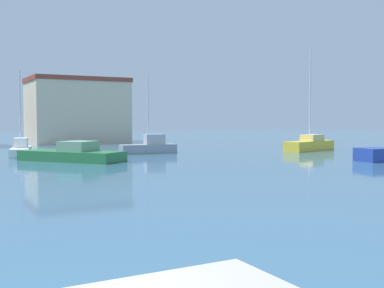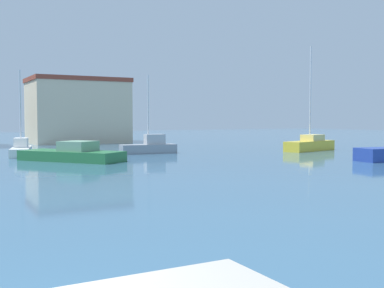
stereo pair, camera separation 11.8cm
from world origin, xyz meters
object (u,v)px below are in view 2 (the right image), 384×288
(sailboat_white_behind_lamppost, at_px, (21,149))
(sailboat_grey_distant_east, at_px, (150,146))
(sailboat_yellow_inner_mooring, at_px, (310,144))
(motorboat_green_near_pier, at_px, (73,154))

(sailboat_white_behind_lamppost, relative_size, sailboat_grey_distant_east, 1.02)
(sailboat_yellow_inner_mooring, xyz_separation_m, motorboat_green_near_pier, (-21.31, -0.17, -0.13))
(sailboat_grey_distant_east, bearing_deg, sailboat_yellow_inner_mooring, -15.66)
(sailboat_yellow_inner_mooring, height_order, motorboat_green_near_pier, sailboat_yellow_inner_mooring)
(sailboat_yellow_inner_mooring, bearing_deg, sailboat_grey_distant_east, 164.34)
(sailboat_yellow_inner_mooring, xyz_separation_m, sailboat_white_behind_lamppost, (-23.63, 6.33, -0.09))
(sailboat_white_behind_lamppost, bearing_deg, motorboat_green_near_pier, -70.36)
(sailboat_grey_distant_east, bearing_deg, sailboat_white_behind_lamppost, 165.97)
(sailboat_white_behind_lamppost, distance_m, sailboat_grey_distant_east, 10.04)
(sailboat_white_behind_lamppost, bearing_deg, sailboat_yellow_inner_mooring, -14.99)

